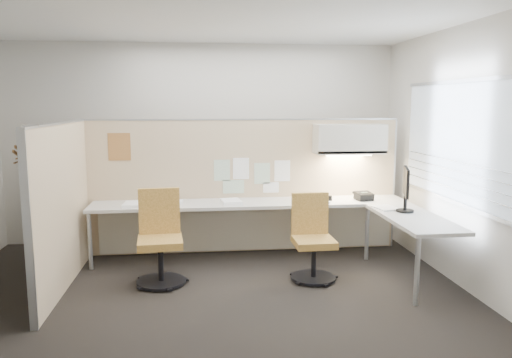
{
  "coord_description": "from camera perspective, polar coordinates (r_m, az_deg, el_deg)",
  "views": [
    {
      "loc": [
        -0.04,
        -4.91,
        1.96
      ],
      "look_at": [
        0.61,
        0.8,
        1.09
      ],
      "focal_mm": 35.0,
      "sensor_mm": 36.0,
      "label": 1
    }
  ],
  "objects": [
    {
      "name": "floor",
      "position": [
        5.29,
        -5.77,
        -13.29
      ],
      "size": [
        5.5,
        4.5,
        0.01
      ],
      "primitive_type": "cube",
      "color": "black",
      "rests_on": "ground"
    },
    {
      "name": "ceiling",
      "position": [
        4.98,
        -6.28,
        18.29
      ],
      "size": [
        5.5,
        4.5,
        0.01
      ],
      "primitive_type": "cube",
      "color": "white",
      "rests_on": "wall_back"
    },
    {
      "name": "wall_back",
      "position": [
        7.18,
        -6.19,
        4.06
      ],
      "size": [
        5.5,
        0.02,
        2.8
      ],
      "primitive_type": "cube",
      "color": "beige",
      "rests_on": "ground"
    },
    {
      "name": "wall_front",
      "position": [
        2.72,
        -5.56,
        -3.41
      ],
      "size": [
        5.5,
        0.02,
        2.8
      ],
      "primitive_type": "cube",
      "color": "beige",
      "rests_on": "ground"
    },
    {
      "name": "wall_right",
      "position": [
        5.67,
        23.01,
        2.22
      ],
      "size": [
        0.02,
        4.5,
        2.8
      ],
      "primitive_type": "cube",
      "color": "beige",
      "rests_on": "ground"
    },
    {
      "name": "window_pane",
      "position": [
        5.65,
        22.87,
        3.73
      ],
      "size": [
        0.01,
        2.8,
        1.3
      ],
      "primitive_type": "cube",
      "color": "#A4B4BF",
      "rests_on": "wall_right"
    },
    {
      "name": "partition_back",
      "position": [
        6.62,
        -1.31,
        -0.85
      ],
      "size": [
        4.1,
        0.06,
        1.75
      ],
      "primitive_type": "cube",
      "color": "beige",
      "rests_on": "floor"
    },
    {
      "name": "partition_left",
      "position": [
        5.71,
        -21.24,
        -2.98
      ],
      "size": [
        0.06,
        2.2,
        1.75
      ],
      "primitive_type": "cube",
      "color": "beige",
      "rests_on": "floor"
    },
    {
      "name": "desk",
      "position": [
        6.26,
        2.57,
        -3.96
      ],
      "size": [
        4.0,
        2.07,
        0.73
      ],
      "color": "beige",
      "rests_on": "floor"
    },
    {
      "name": "overhead_bin",
      "position": [
        6.6,
        10.62,
        4.53
      ],
      "size": [
        0.9,
        0.36,
        0.38
      ],
      "primitive_type": "cube",
      "color": "beige",
      "rests_on": "partition_back"
    },
    {
      "name": "task_light_strip",
      "position": [
        6.62,
        10.57,
        2.71
      ],
      "size": [
        0.6,
        0.06,
        0.02
      ],
      "primitive_type": "cube",
      "color": "#FFEABF",
      "rests_on": "overhead_bin"
    },
    {
      "name": "pinned_papers",
      "position": [
        6.57,
        -0.6,
        0.47
      ],
      "size": [
        1.01,
        0.0,
        0.47
      ],
      "color": "#8CBF8C",
      "rests_on": "partition_back"
    },
    {
      "name": "poster",
      "position": [
        6.57,
        -15.36,
        3.56
      ],
      "size": [
        0.28,
        0.0,
        0.35
      ],
      "primitive_type": "cube",
      "color": "orange",
      "rests_on": "partition_back"
    },
    {
      "name": "chair_left",
      "position": [
        5.62,
        -10.9,
        -6.9
      ],
      "size": [
        0.54,
        0.54,
        1.02
      ],
      "rotation": [
        0.0,
        0.0,
        0.08
      ],
      "color": "black",
      "rests_on": "floor"
    },
    {
      "name": "chair_right",
      "position": [
        5.69,
        6.47,
        -6.97
      ],
      "size": [
        0.5,
        0.5,
        0.95
      ],
      "rotation": [
        0.0,
        0.0,
        0.01
      ],
      "color": "black",
      "rests_on": "floor"
    },
    {
      "name": "monitor",
      "position": [
        5.94,
        16.77,
        -0.86
      ],
      "size": [
        0.2,
        0.47,
        0.51
      ],
      "rotation": [
        0.0,
        0.0,
        1.25
      ],
      "color": "black",
      "rests_on": "desk"
    },
    {
      "name": "phone",
      "position": [
        6.58,
        12.17,
        -1.93
      ],
      "size": [
        0.24,
        0.23,
        0.12
      ],
      "rotation": [
        0.0,
        0.0,
        0.19
      ],
      "color": "black",
      "rests_on": "desk"
    },
    {
      "name": "stapler",
      "position": [
        6.52,
        6.98,
        -2.13
      ],
      "size": [
        0.14,
        0.04,
        0.05
      ],
      "primitive_type": "cube",
      "rotation": [
        0.0,
        0.0,
        -0.03
      ],
      "color": "black",
      "rests_on": "desk"
    },
    {
      "name": "tape_dispenser",
      "position": [
        6.49,
        8.22,
        -2.17
      ],
      "size": [
        0.11,
        0.08,
        0.06
      ],
      "primitive_type": "cube",
      "rotation": [
        0.0,
        0.0,
        -0.18
      ],
      "color": "black",
      "rests_on": "desk"
    },
    {
      "name": "coat_hook",
      "position": [
        4.84,
        -25.07,
        1.44
      ],
      "size": [
        0.18,
        0.42,
        1.26
      ],
      "color": "silver",
      "rests_on": "partition_left"
    },
    {
      "name": "paper_stack_0",
      "position": [
        6.27,
        -13.82,
        -2.82
      ],
      "size": [
        0.25,
        0.31,
        0.03
      ],
      "primitive_type": "cube",
      "rotation": [
        0.0,
        0.0,
        -0.06
      ],
      "color": "white",
      "rests_on": "desk"
    },
    {
      "name": "paper_stack_1",
      "position": [
        6.33,
        -9.7,
        -2.65
      ],
      "size": [
        0.3,
        0.35,
        0.02
      ],
      "primitive_type": "cube",
      "rotation": [
        0.0,
        0.0,
        -0.26
      ],
      "color": "white",
      "rests_on": "desk"
    },
    {
      "name": "paper_stack_2",
      "position": [
        6.25,
        -2.88,
        -2.59
      ],
      "size": [
        0.27,
        0.33,
        0.04
      ],
      "primitive_type": "cube",
      "rotation": [
        0.0,
        0.0,
        0.15
      ],
      "color": "white",
      "rests_on": "desk"
    },
    {
      "name": "paper_stack_3",
      "position": [
        6.38,
        6.98,
        -2.5
      ],
      "size": [
        0.28,
        0.34,
        0.02
      ],
      "primitive_type": "cube",
      "rotation": [
        0.0,
        0.0,
        0.19
      ],
      "color": "white",
      "rests_on": "desk"
    },
    {
      "name": "paper_stack_4",
      "position": [
        6.12,
        14.57,
        -3.21
      ],
      "size": [
        0.29,
        0.34,
        0.02
      ],
      "primitive_type": "cube",
      "rotation": [
        0.0,
        0.0,
        0.2
      ],
      "color": "white",
      "rests_on": "desk"
    }
  ]
}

